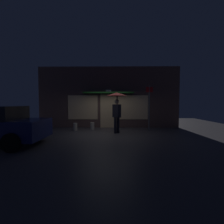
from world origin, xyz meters
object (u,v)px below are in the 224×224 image
(street_sign_post, at_px, (149,105))
(sidewalk_bollard, at_px, (92,126))
(person_with_umbrella, at_px, (117,101))
(sidewalk_bollard_2, at_px, (75,127))

(street_sign_post, xyz_separation_m, sidewalk_bollard, (-3.37, 0.26, -1.27))
(sidewalk_bollard, bearing_deg, street_sign_post, -4.49)
(sidewalk_bollard, bearing_deg, person_with_umbrella, -34.43)
(person_with_umbrella, height_order, sidewalk_bollard_2, person_with_umbrella)
(person_with_umbrella, bearing_deg, street_sign_post, -106.91)
(person_with_umbrella, height_order, street_sign_post, street_sign_post)
(sidewalk_bollard, bearing_deg, sidewalk_bollard_2, -164.14)
(sidewalk_bollard, relative_size, sidewalk_bollard_2, 1.00)
(sidewalk_bollard, xyz_separation_m, sidewalk_bollard_2, (-0.97, -0.28, 0.00))
(street_sign_post, bearing_deg, sidewalk_bollard_2, -179.84)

